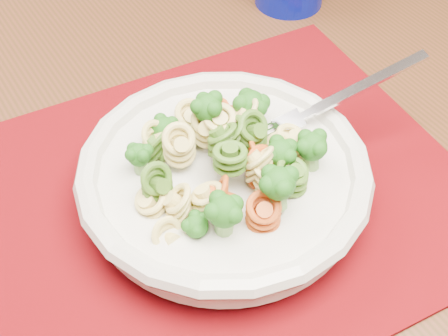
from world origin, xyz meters
name	(u,v)px	position (x,y,z in m)	size (l,w,h in m)	color
dining_table	(101,244)	(-0.04, 0.04, 0.63)	(1.35, 0.93, 0.74)	#4D2615
placemat	(202,201)	(0.04, -0.04, 0.74)	(0.47, 0.36, 0.00)	#5C030A
pasta_bowl	(224,177)	(0.06, -0.05, 0.77)	(0.25, 0.25, 0.05)	beige
pasta_broccoli_heap	(224,163)	(0.06, -0.05, 0.79)	(0.21, 0.21, 0.06)	#E4D070
fork	(289,123)	(0.13, -0.03, 0.78)	(0.19, 0.02, 0.01)	silver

